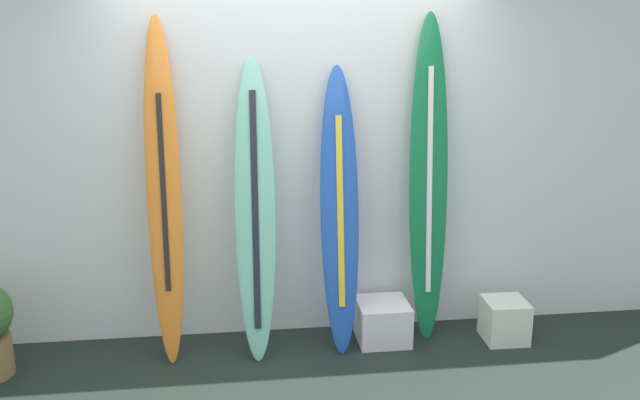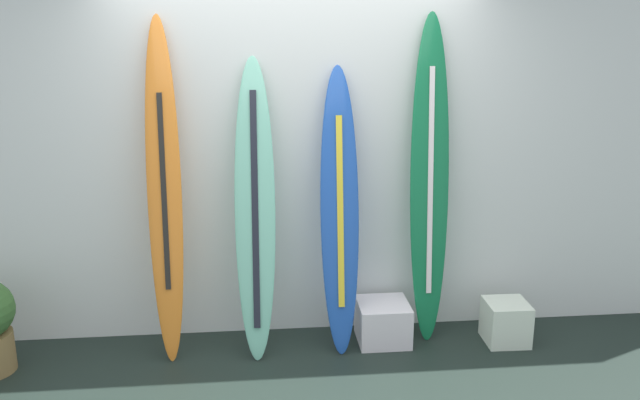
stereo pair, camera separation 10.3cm
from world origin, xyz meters
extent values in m
cube|color=silver|center=(0.00, 1.30, 1.40)|extent=(7.20, 0.20, 2.80)
ellipsoid|color=orange|center=(-0.86, 0.96, 1.13)|extent=(0.24, 0.44, 2.26)
cube|color=black|center=(-0.86, 0.93, 1.13)|extent=(0.05, 0.22, 1.26)
cone|color=black|center=(-0.86, 0.85, 0.20)|extent=(0.07, 0.09, 0.11)
ellipsoid|color=#7DCDB1|center=(-0.28, 0.94, 1.00)|extent=(0.28, 0.48, 1.99)
cube|color=#1F212C|center=(-0.28, 0.92, 1.00)|extent=(0.05, 0.34, 1.54)
cone|color=black|center=(-0.28, 0.81, 0.18)|extent=(0.07, 0.09, 0.11)
ellipsoid|color=#2252B5|center=(0.29, 0.95, 0.97)|extent=(0.27, 0.45, 1.93)
cube|color=yellow|center=(0.29, 0.92, 0.97)|extent=(0.04, 0.26, 1.26)
cone|color=black|center=(0.29, 0.84, 0.17)|extent=(0.07, 0.09, 0.11)
ellipsoid|color=#157042|center=(0.92, 1.03, 1.14)|extent=(0.27, 0.29, 2.27)
cube|color=white|center=(0.92, 1.00, 1.14)|extent=(0.04, 0.18, 1.55)
cube|color=white|center=(1.47, 0.85, 0.15)|extent=(0.30, 0.30, 0.30)
cube|color=white|center=(0.61, 0.95, 0.14)|extent=(0.36, 0.36, 0.29)
camera|label=1|loc=(-0.36, -3.25, 2.19)|focal=36.90mm
camera|label=2|loc=(-0.26, -3.26, 2.19)|focal=36.90mm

